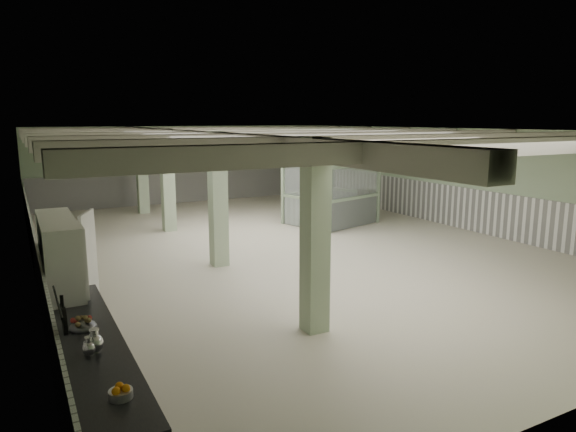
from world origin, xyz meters
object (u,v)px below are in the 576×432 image
walkin_cooler (63,278)px  filing_cabinet (366,205)px  guard_booth (331,180)px  prep_counter (91,371)px

walkin_cooler → filing_cabinet: size_ratio=1.90×
walkin_cooler → guard_booth: (9.92, 6.40, 0.59)m
prep_counter → guard_booth: guard_booth is taller
prep_counter → guard_booth: 13.44m
guard_booth → prep_counter: bearing=-153.1°
prep_counter → guard_booth: size_ratio=1.41×
prep_counter → walkin_cooler: walkin_cooler is taller
walkin_cooler → filing_cabinet: (11.44, 6.22, -0.46)m
filing_cabinet → prep_counter: bearing=-154.6°
filing_cabinet → guard_booth: bearing=160.4°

